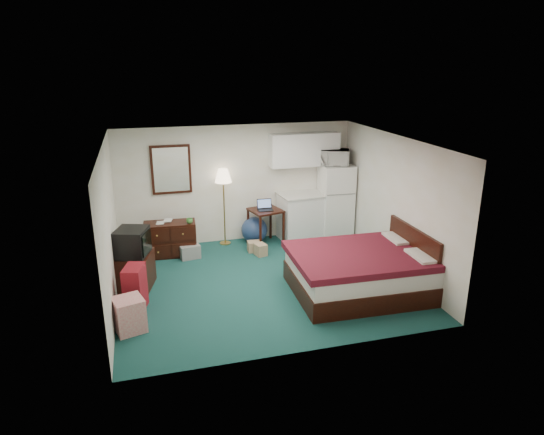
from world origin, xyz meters
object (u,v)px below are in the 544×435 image
object	(u,v)px
bed	(360,272)
tv_stand	(134,270)
floor_lamp	(224,207)
kitchen_counter	(301,217)
desk	(266,227)
suitcase	(135,288)
dresser	(170,239)
fridge	(335,201)

from	to	relation	value
bed	tv_stand	xyz separation A→B (m)	(-3.69, 1.21, -0.05)
floor_lamp	kitchen_counter	world-z (taller)	floor_lamp
desk	suitcase	distance (m)	3.49
suitcase	tv_stand	bearing A→B (deg)	106.98
dresser	kitchen_counter	xyz separation A→B (m)	(2.83, 0.21, 0.15)
desk	bed	bearing A→B (deg)	-83.72
floor_lamp	fridge	xyz separation A→B (m)	(2.45, -0.17, -0.01)
desk	tv_stand	xyz separation A→B (m)	(-2.72, -1.37, -0.08)
desk	suitcase	bearing A→B (deg)	-154.93
dresser	suitcase	distance (m)	2.24
kitchen_counter	suitcase	size ratio (longest dim) A/B	1.37
dresser	fridge	world-z (taller)	fridge
floor_lamp	desk	world-z (taller)	floor_lamp
floor_lamp	suitcase	distance (m)	3.13
bed	suitcase	xyz separation A→B (m)	(-3.66, 0.38, 0.01)
floor_lamp	tv_stand	size ratio (longest dim) A/B	2.46
floor_lamp	suitcase	size ratio (longest dim) A/B	2.25
dresser	bed	distance (m)	3.88
kitchen_counter	floor_lamp	bearing A→B (deg)	169.65
floor_lamp	tv_stand	distance (m)	2.55
tv_stand	fridge	bearing A→B (deg)	33.55
bed	suitcase	distance (m)	3.68
desk	kitchen_counter	xyz separation A→B (m)	(0.83, 0.12, 0.11)
desk	tv_stand	size ratio (longest dim) A/B	1.17
dresser	tv_stand	world-z (taller)	dresser
floor_lamp	suitcase	bearing A→B (deg)	-127.08
suitcase	fridge	bearing A→B (deg)	43.61
floor_lamp	kitchen_counter	size ratio (longest dim) A/B	1.65
tv_stand	dresser	bearing A→B (deg)	75.70
kitchen_counter	desk	bearing A→B (deg)	-177.22
dresser	fridge	distance (m)	3.65
fridge	tv_stand	size ratio (longest dim) A/B	2.44
tv_stand	kitchen_counter	bearing A→B (deg)	37.69
bed	tv_stand	world-z (taller)	bed
desk	kitchen_counter	size ratio (longest dim) A/B	0.78
tv_stand	bed	bearing A→B (deg)	-3.31
desk	tv_stand	world-z (taller)	desk
dresser	tv_stand	size ratio (longest dim) A/B	1.53
suitcase	kitchen_counter	bearing A→B (deg)	48.94
floor_lamp	dresser	bearing A→B (deg)	-163.53
dresser	desk	bearing A→B (deg)	6.51
dresser	floor_lamp	xyz separation A→B (m)	(1.17, 0.35, 0.47)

